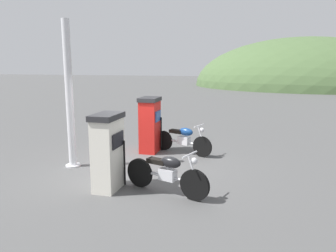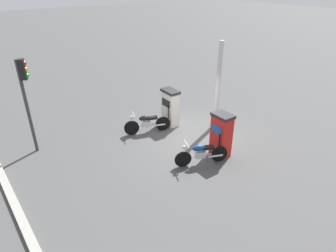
{
  "view_description": "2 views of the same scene",
  "coord_description": "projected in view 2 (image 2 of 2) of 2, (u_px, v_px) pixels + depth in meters",
  "views": [
    {
      "loc": [
        2.69,
        -8.06,
        2.75
      ],
      "look_at": [
        0.77,
        -0.05,
        1.17
      ],
      "focal_mm": 35.54,
      "sensor_mm": 36.0,
      "label": 1
    },
    {
      "loc": [
        7.09,
        8.13,
        6.16
      ],
      "look_at": [
        1.14,
        0.05,
        0.99
      ],
      "focal_mm": 31.35,
      "sensor_mm": 36.0,
      "label": 2
    }
  ],
  "objects": [
    {
      "name": "ground_plane",
      "position": [
        189.0,
        139.0,
        12.38
      ],
      "size": [
        120.0,
        120.0,
        0.0
      ],
      "primitive_type": "plane",
      "color": "#4C4C4C"
    },
    {
      "name": "fuel_pump_near",
      "position": [
        170.0,
        107.0,
        13.24
      ],
      "size": [
        0.57,
        0.89,
        1.68
      ],
      "color": "silver",
      "rests_on": "ground"
    },
    {
      "name": "fuel_pump_far",
      "position": [
        221.0,
        134.0,
        10.95
      ],
      "size": [
        0.61,
        0.79,
        1.71
      ],
      "color": "red",
      "rests_on": "ground"
    },
    {
      "name": "motorcycle_near_pump",
      "position": [
        147.0,
        123.0,
        12.7
      ],
      "size": [
        1.95,
        0.87,
        0.96
      ],
      "color": "black",
      "rests_on": "ground"
    },
    {
      "name": "motorcycle_far_pump",
      "position": [
        201.0,
        153.0,
        10.54
      ],
      "size": [
        1.89,
        0.91,
        0.95
      ],
      "color": "black",
      "rests_on": "ground"
    },
    {
      "name": "roadside_traffic_light",
      "position": [
        26.0,
        91.0,
        10.46
      ],
      "size": [
        0.4,
        0.3,
        3.63
      ],
      "color": "#38383A",
      "rests_on": "ground"
    },
    {
      "name": "canopy_support_pole",
      "position": [
        218.0,
        87.0,
        12.7
      ],
      "size": [
        0.4,
        0.4,
        3.83
      ],
      "color": "silver",
      "rests_on": "ground"
    },
    {
      "name": "road_edge_kerb",
      "position": [
        15.0,
        204.0,
        8.77
      ],
      "size": [
        0.45,
        7.74,
        0.12
      ],
      "color": "#9E9E93",
      "rests_on": "ground"
    }
  ]
}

